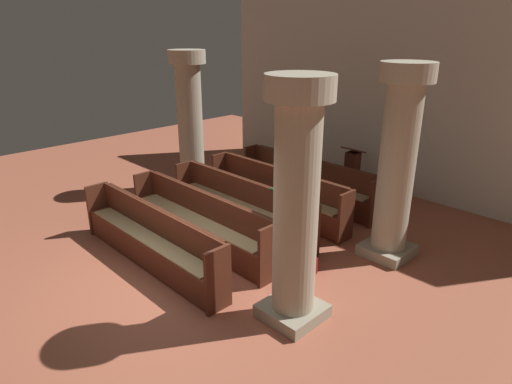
# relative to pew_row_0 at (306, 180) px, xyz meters

# --- Properties ---
(ground_plane) EXTENTS (19.20, 19.20, 0.00)m
(ground_plane) POSITION_rel_pew_row_0_xyz_m (0.72, -3.98, -0.52)
(ground_plane) COLOR #AD5B42
(back_wall) EXTENTS (10.00, 0.16, 4.50)m
(back_wall) POSITION_rel_pew_row_0_xyz_m (0.72, 2.10, 1.73)
(back_wall) COLOR beige
(back_wall) RESTS_ON ground
(pew_row_0) EXTENTS (3.58, 0.47, 0.97)m
(pew_row_0) POSITION_rel_pew_row_0_xyz_m (0.00, 0.00, 0.00)
(pew_row_0) COLOR #562819
(pew_row_0) RESTS_ON ground
(pew_row_1) EXTENTS (3.58, 0.46, 0.97)m
(pew_row_1) POSITION_rel_pew_row_0_xyz_m (0.00, -1.00, 0.00)
(pew_row_1) COLOR #562819
(pew_row_1) RESTS_ON ground
(pew_row_2) EXTENTS (3.58, 0.46, 0.97)m
(pew_row_2) POSITION_rel_pew_row_0_xyz_m (0.00, -2.00, 0.00)
(pew_row_2) COLOR #562819
(pew_row_2) RESTS_ON ground
(pew_row_3) EXTENTS (3.58, 0.47, 0.97)m
(pew_row_3) POSITION_rel_pew_row_0_xyz_m (0.00, -3.00, 0.00)
(pew_row_3) COLOR #562819
(pew_row_3) RESTS_ON ground
(pew_row_4) EXTENTS (3.58, 0.46, 0.97)m
(pew_row_4) POSITION_rel_pew_row_0_xyz_m (0.00, -4.00, 0.00)
(pew_row_4) COLOR #562819
(pew_row_4) RESTS_ON ground
(pillar_aisle_side) EXTENTS (0.84, 0.84, 3.24)m
(pillar_aisle_side) POSITION_rel_pew_row_0_xyz_m (2.57, -0.91, 1.17)
(pillar_aisle_side) COLOR #9F967E
(pillar_aisle_side) RESTS_ON ground
(pillar_far_side) EXTENTS (0.84, 0.84, 3.24)m
(pillar_far_side) POSITION_rel_pew_row_0_xyz_m (-2.52, -1.26, 1.17)
(pillar_far_side) COLOR #9F967E
(pillar_far_side) RESTS_ON ground
(pillar_aisle_rear) EXTENTS (0.83, 0.83, 3.24)m
(pillar_aisle_rear) POSITION_rel_pew_row_0_xyz_m (2.57, -3.40, 1.17)
(pillar_aisle_rear) COLOR #9F967E
(pillar_aisle_rear) RESTS_ON ground
(lectern) EXTENTS (0.48, 0.45, 1.08)m
(lectern) POSITION_rel_pew_row_0_xyz_m (0.31, 1.32, -0.06)
(lectern) COLOR #411E13
(lectern) RESTS_ON ground
(hymn_book) EXTENTS (0.15, 0.21, 0.03)m
(hymn_book) POSITION_rel_pew_row_0_xyz_m (0.78, -1.81, 0.47)
(hymn_book) COLOR #194723
(hymn_book) RESTS_ON pew_row_2
(kneeler_box_red) EXTENTS (0.35, 0.31, 0.28)m
(kneeler_box_red) POSITION_rel_pew_row_0_xyz_m (1.94, -2.42, -0.38)
(kneeler_box_red) COLOR maroon
(kneeler_box_red) RESTS_ON ground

